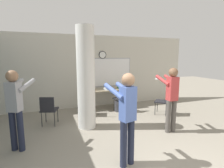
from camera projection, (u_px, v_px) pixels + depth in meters
name	position (u px, v px, depth m)	size (l,w,h in m)	color
wall_back	(96.00, 71.00, 6.96)	(8.00, 0.15, 2.80)	beige
support_pillar	(86.00, 78.00, 4.76)	(0.49, 0.49, 2.80)	silver
folding_table	(110.00, 90.00, 6.76)	(1.65, 0.62, 0.74)	tan
bottle_on_table	(118.00, 86.00, 6.90)	(0.06, 0.06, 0.23)	#1E6B2D
waste_bin	(119.00, 106.00, 6.39)	(0.31, 0.31, 0.38)	#38383D
chair_table_right	(122.00, 97.00, 6.36)	(0.54, 0.54, 0.87)	#232328
chair_table_left	(88.00, 101.00, 5.84)	(0.56, 0.56, 0.87)	#232328
chair_near_pillar	(49.00, 108.00, 5.03)	(0.55, 0.55, 0.87)	#232328
chair_mid_room	(164.00, 100.00, 5.98)	(0.62, 0.62, 0.87)	#232328
person_watching_back	(15.00, 104.00, 3.62)	(0.58, 0.69, 1.72)	#1E2338
person_playing_front	(127.00, 112.00, 3.11)	(0.49, 0.67, 1.71)	#1E2338
person_playing_side	(171.00, 95.00, 4.54)	(0.37, 0.67, 1.71)	#514C47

